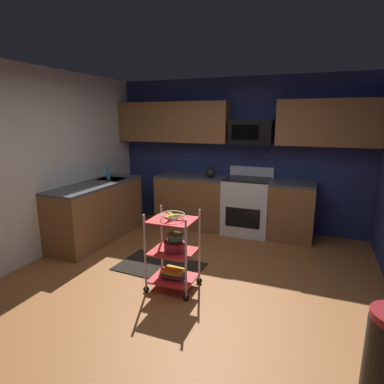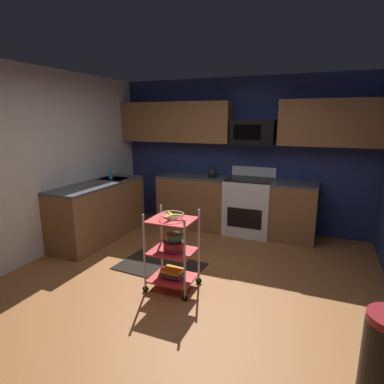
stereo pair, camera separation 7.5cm
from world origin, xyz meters
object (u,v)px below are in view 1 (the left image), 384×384
at_px(microwave, 251,132).
at_px(fruit_bowl, 172,215).
at_px(mixing_bowl_small, 175,237).
at_px(mixing_bowl_large, 175,246).
at_px(kettle, 211,173).
at_px(dish_soap_bottle, 108,174).
at_px(oven_range, 247,205).
at_px(rolling_cart, 173,251).
at_px(book_stack, 173,273).

height_order(microwave, fruit_bowl, microwave).
bearing_deg(mixing_bowl_small, microwave, 80.92).
height_order(fruit_bowl, mixing_bowl_large, fruit_bowl).
bearing_deg(kettle, mixing_bowl_large, -82.20).
height_order(fruit_bowl, mixing_bowl_small, fruit_bowl).
relative_size(kettle, dish_soap_bottle, 1.32).
distance_m(mixing_bowl_small, dish_soap_bottle, 2.28).
distance_m(oven_range, microwave, 1.23).
relative_size(oven_range, mixing_bowl_small, 6.04).
xyz_separation_m(rolling_cart, kettle, (-0.27, 2.16, 0.54)).
height_order(mixing_bowl_small, dish_soap_bottle, dish_soap_bottle).
height_order(mixing_bowl_large, book_stack, mixing_bowl_large).
bearing_deg(microwave, mixing_bowl_large, -99.02).
relative_size(rolling_cart, kettle, 3.47).
relative_size(mixing_bowl_large, dish_soap_bottle, 1.26).
xyz_separation_m(microwave, mixing_bowl_small, (-0.36, -2.25, -1.08)).
distance_m(book_stack, dish_soap_bottle, 2.38).
xyz_separation_m(oven_range, mixing_bowl_large, (-0.36, -2.16, 0.04)).
distance_m(rolling_cart, dish_soap_bottle, 2.30).
height_order(book_stack, kettle, kettle).
relative_size(book_stack, kettle, 0.94).
bearing_deg(rolling_cart, microwave, 80.41).
relative_size(fruit_bowl, kettle, 1.03).
height_order(fruit_bowl, book_stack, fruit_bowl).
relative_size(oven_range, fruit_bowl, 4.04).
xyz_separation_m(mixing_bowl_small, kettle, (-0.30, 2.14, 0.38)).
distance_m(fruit_bowl, kettle, 2.18).
distance_m(oven_range, kettle, 0.84).
xyz_separation_m(microwave, rolling_cart, (-0.38, -2.27, -1.25)).
xyz_separation_m(rolling_cart, book_stack, (0.00, -0.00, -0.27)).
distance_m(microwave, book_stack, 2.76).
bearing_deg(microwave, oven_range, -89.74).
distance_m(rolling_cart, mixing_bowl_large, 0.07).
xyz_separation_m(rolling_cart, fruit_bowl, (0.00, 0.00, 0.42)).
xyz_separation_m(mixing_bowl_large, kettle, (-0.30, 2.16, 0.48)).
bearing_deg(dish_soap_bottle, microwave, 23.38).
height_order(mixing_bowl_large, mixing_bowl_small, mixing_bowl_small).
relative_size(mixing_bowl_small, book_stack, 0.73).
bearing_deg(mixing_bowl_small, mixing_bowl_large, -91.06).
bearing_deg(kettle, microwave, 9.39).
bearing_deg(book_stack, mixing_bowl_large, 0.00).
xyz_separation_m(mixing_bowl_large, mixing_bowl_small, (0.00, 0.02, 0.10)).
distance_m(mixing_bowl_large, mixing_bowl_small, 0.10).
relative_size(mixing_bowl_small, dish_soap_bottle, 0.91).
xyz_separation_m(rolling_cart, mixing_bowl_small, (0.02, 0.02, 0.17)).
distance_m(oven_range, book_stack, 2.22).
height_order(rolling_cart, fruit_bowl, rolling_cart).
xyz_separation_m(oven_range, book_stack, (-0.38, -2.16, -0.30)).
distance_m(kettle, dish_soap_bottle, 1.73).
distance_m(microwave, dish_soap_bottle, 2.46).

